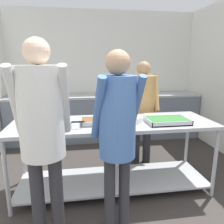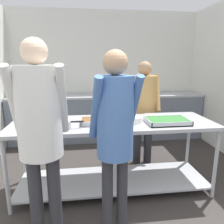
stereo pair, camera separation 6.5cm
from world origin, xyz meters
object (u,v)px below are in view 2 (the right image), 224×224
serving_tray_vegetables (100,121)px  guest_serving_right (115,125)px  plate_stack (132,119)px  guest_serving_left (40,123)px  water_bottle (56,90)px  cook_behind_counter (144,103)px  sauce_pan (56,125)px  serving_tray_roast (167,121)px

serving_tray_vegetables → guest_serving_right: size_ratio=0.26×
plate_stack → guest_serving_left: guest_serving_left is taller
water_bottle → cook_behind_counter: bearing=-40.6°
sauce_pan → guest_serving_left: guest_serving_left is taller
guest_serving_left → sauce_pan: bearing=82.6°
serving_tray_vegetables → cook_behind_counter: (0.73, 0.72, 0.07)m
sauce_pan → serving_tray_vegetables: (0.48, 0.17, -0.02)m
plate_stack → serving_tray_roast: bearing=-13.1°
sauce_pan → water_bottle: water_bottle is taller
serving_tray_vegetables → serving_tray_roast: bearing=-7.0°
serving_tray_vegetables → serving_tray_roast: 0.80m
guest_serving_right → plate_stack: bearing=65.9°
serving_tray_roast → guest_serving_right: guest_serving_right is taller
cook_behind_counter → guest_serving_right: bearing=-114.8°
plate_stack → water_bottle: bearing=119.5°
serving_tray_vegetables → plate_stack: 0.38m
guest_serving_right → water_bottle: (-0.82, 2.65, -0.02)m
plate_stack → guest_serving_right: bearing=-114.1°
plate_stack → serving_tray_vegetables: bearing=179.6°
sauce_pan → cook_behind_counter: 1.50m
cook_behind_counter → water_bottle: 1.92m
plate_stack → serving_tray_roast: plate_stack is taller
guest_serving_left → cook_behind_counter: 1.89m
plate_stack → water_bottle: size_ratio=1.05×
guest_serving_left → guest_serving_right: 0.63m
guest_serving_left → water_bottle: guest_serving_left is taller
sauce_pan → serving_tray_vegetables: size_ratio=1.01×
serving_tray_roast → guest_serving_left: bearing=-156.7°
water_bottle → guest_serving_left: bearing=-86.0°
sauce_pan → water_bottle: bearing=96.7°
serving_tray_vegetables → cook_behind_counter: 1.02m
sauce_pan → plate_stack: bearing=10.6°
serving_tray_vegetables → cook_behind_counter: cook_behind_counter is taller
sauce_pan → plate_stack: sauce_pan is taller
serving_tray_vegetables → plate_stack: size_ratio=1.77×
serving_tray_roast → sauce_pan: bearing=-176.9°
guest_serving_left → guest_serving_right: (0.63, -0.00, -0.04)m
cook_behind_counter → water_bottle: bearing=139.4°
sauce_pan → serving_tray_vegetables: bearing=18.9°
serving_tray_vegetables → guest_serving_right: (0.08, -0.68, 0.15)m
sauce_pan → serving_tray_roast: 1.27m
serving_tray_roast → cook_behind_counter: bearing=94.4°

